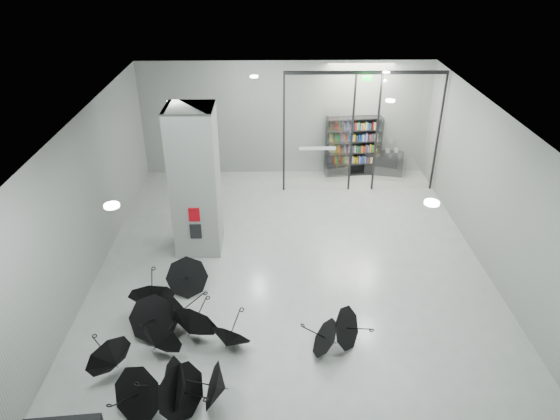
{
  "coord_description": "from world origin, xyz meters",
  "views": [
    {
      "loc": [
        -0.51,
        -9.99,
        7.7
      ],
      "look_at": [
        -0.3,
        1.5,
        1.4
      ],
      "focal_mm": 32.61,
      "sensor_mm": 36.0,
      "label": 1
    }
  ],
  "objects_px": {
    "column": "(195,181)",
    "umbrella_cluster": "(190,344)",
    "shop_counter": "(384,163)",
    "bookshelf": "(353,146)"
  },
  "relations": [
    {
      "from": "shop_counter",
      "to": "bookshelf",
      "type": "bearing_deg",
      "value": -164.41
    },
    {
      "from": "bookshelf",
      "to": "shop_counter",
      "type": "height_order",
      "value": "bookshelf"
    },
    {
      "from": "shop_counter",
      "to": "umbrella_cluster",
      "type": "xyz_separation_m",
      "value": [
        -5.74,
        -8.97,
        -0.09
      ]
    },
    {
      "from": "column",
      "to": "umbrella_cluster",
      "type": "distance_m",
      "value": 4.52
    },
    {
      "from": "column",
      "to": "umbrella_cluster",
      "type": "xyz_separation_m",
      "value": [
        0.3,
        -4.18,
        -1.68
      ]
    },
    {
      "from": "shop_counter",
      "to": "column",
      "type": "bearing_deg",
      "value": -128.02
    },
    {
      "from": "bookshelf",
      "to": "shop_counter",
      "type": "xyz_separation_m",
      "value": [
        1.16,
        0.04,
        -0.66
      ]
    },
    {
      "from": "bookshelf",
      "to": "shop_counter",
      "type": "relative_size",
      "value": 1.57
    },
    {
      "from": "column",
      "to": "umbrella_cluster",
      "type": "relative_size",
      "value": 0.69
    },
    {
      "from": "bookshelf",
      "to": "umbrella_cluster",
      "type": "relative_size",
      "value": 0.37
    }
  ]
}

